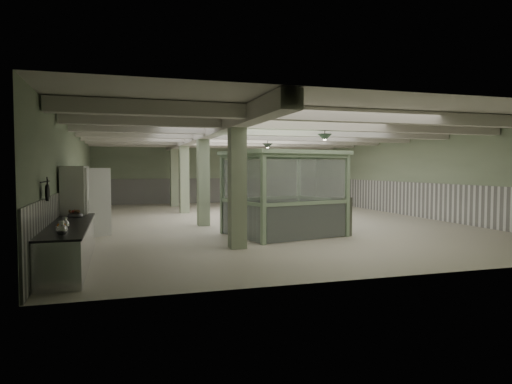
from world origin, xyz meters
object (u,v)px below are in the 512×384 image
object	(u,v)px
prep_counter	(70,244)
filing_cabinet	(341,216)
walkin_cooler	(77,205)
guard_booth	(283,179)

from	to	relation	value
prep_counter	filing_cabinet	bearing A→B (deg)	16.31
walkin_cooler	prep_counter	bearing A→B (deg)	-88.40
prep_counter	walkin_cooler	size ratio (longest dim) A/B	2.01
guard_booth	prep_counter	bearing A→B (deg)	-168.27
guard_booth	filing_cabinet	size ratio (longest dim) A/B	3.18
prep_counter	filing_cabinet	distance (m)	8.09
prep_counter	walkin_cooler	xyz separation A→B (m)	(-0.08, 3.00, 0.62)
walkin_cooler	guard_booth	xyz separation A→B (m)	(6.12, -0.13, 0.71)
filing_cabinet	prep_counter	bearing A→B (deg)	-175.95
guard_booth	filing_cabinet	world-z (taller)	guard_booth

